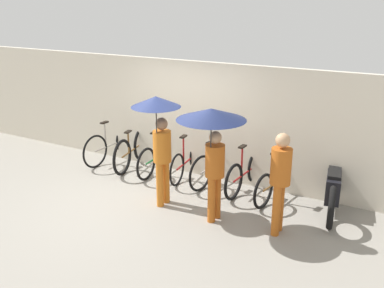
{
  "coord_description": "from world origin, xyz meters",
  "views": [
    {
      "loc": [
        4.12,
        -5.72,
        3.54
      ],
      "look_at": [
        0.49,
        0.87,
        1.0
      ],
      "focal_mm": 40.0,
      "sensor_mm": 36.0,
      "label": 1
    }
  ],
  "objects": [
    {
      "name": "pedestrian_trailing",
      "position": [
        2.39,
        0.24,
        0.97
      ],
      "size": [
        0.32,
        0.32,
        1.67
      ],
      "rotation": [
        0.0,
        0.0,
        3.16
      ],
      "color": "#B25619",
      "rests_on": "ground"
    },
    {
      "name": "parked_bicycle_6",
      "position": [
        1.99,
        1.47,
        0.35
      ],
      "size": [
        0.49,
        1.72,
        1.02
      ],
      "rotation": [
        0.0,
        0.0,
        1.4
      ],
      "color": "black",
      "rests_on": "ground"
    },
    {
      "name": "parked_bicycle_2",
      "position": [
        -0.66,
        1.53,
        0.37
      ],
      "size": [
        0.44,
        1.78,
        1.09
      ],
      "rotation": [
        0.0,
        0.0,
        1.61
      ],
      "color": "black",
      "rests_on": "ground"
    },
    {
      "name": "parked_bicycle_1",
      "position": [
        -1.33,
        1.45,
        0.4
      ],
      "size": [
        0.49,
        1.73,
        1.07
      ],
      "rotation": [
        0.0,
        0.0,
        1.75
      ],
      "color": "black",
      "rests_on": "ground"
    },
    {
      "name": "parked_bicycle_0",
      "position": [
        -1.99,
        1.55,
        0.39
      ],
      "size": [
        0.44,
        1.81,
        1.07
      ],
      "rotation": [
        0.0,
        0.0,
        1.52
      ],
      "color": "black",
      "rests_on": "ground"
    },
    {
      "name": "parked_bicycle_5",
      "position": [
        1.33,
        1.5,
        0.37
      ],
      "size": [
        0.44,
        1.68,
        1.02
      ],
      "rotation": [
        0.0,
        0.0,
        1.51
      ],
      "color": "black",
      "rests_on": "ground"
    },
    {
      "name": "parked_bicycle_4",
      "position": [
        0.67,
        1.53,
        0.38
      ],
      "size": [
        0.46,
        1.68,
        1.04
      ],
      "rotation": [
        0.0,
        0.0,
        1.41
      ],
      "color": "black",
      "rests_on": "ground"
    },
    {
      "name": "parked_bicycle_3",
      "position": [
        -0.0,
        1.56,
        0.36
      ],
      "size": [
        0.44,
        1.66,
        1.07
      ],
      "rotation": [
        0.0,
        0.0,
        1.68
      ],
      "color": "black",
      "rests_on": "ground"
    },
    {
      "name": "pedestrian_center",
      "position": [
        1.31,
        0.04,
        1.59
      ],
      "size": [
        1.1,
        1.1,
        1.96
      ],
      "rotation": [
        0.0,
        0.0,
        3.06
      ],
      "color": "#B25619",
      "rests_on": "ground"
    },
    {
      "name": "motorcycle",
      "position": [
        2.98,
        1.51,
        0.41
      ],
      "size": [
        0.64,
        2.15,
        0.93
      ],
      "rotation": [
        0.0,
        0.0,
        1.74
      ],
      "color": "black",
      "rests_on": "ground"
    },
    {
      "name": "back_wall",
      "position": [
        0.0,
        1.81,
        1.2
      ],
      "size": [
        12.97,
        0.12,
        2.39
      ],
      "color": "beige",
      "rests_on": "ground"
    },
    {
      "name": "ground_plane",
      "position": [
        0.0,
        0.0,
        0.0
      ],
      "size": [
        30.0,
        30.0,
        0.0
      ],
      "primitive_type": "plane",
      "color": "gray"
    },
    {
      "name": "pedestrian_leading",
      "position": [
        0.25,
        0.13,
        1.51
      ],
      "size": [
        0.84,
        0.84,
        2.03
      ],
      "rotation": [
        0.0,
        0.0,
        3.06
      ],
      "color": "#C66B1E",
      "rests_on": "ground"
    }
  ]
}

